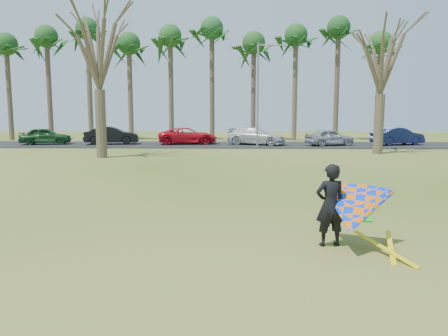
{
  "coord_description": "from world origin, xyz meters",
  "views": [
    {
      "loc": [
        0.4,
        -11.85,
        2.94
      ],
      "look_at": [
        0.0,
        2.0,
        1.1
      ],
      "focal_mm": 35.0,
      "sensor_mm": 36.0,
      "label": 1
    }
  ],
  "objects_px": {
    "kite_flyer": "(351,210)",
    "car_0": "(46,136)",
    "car_3": "(256,136)",
    "car_4": "(329,137)",
    "car_1": "(112,135)",
    "car_2": "(188,136)",
    "bare_tree_left": "(98,44)",
    "car_5": "(397,136)",
    "bare_tree_right": "(382,55)",
    "streetlight": "(260,90)"
  },
  "relations": [
    {
      "from": "car_0",
      "to": "bare_tree_right",
      "type": "bearing_deg",
      "value": -118.41
    },
    {
      "from": "car_1",
      "to": "car_2",
      "type": "xyz_separation_m",
      "value": [
        6.46,
        0.41,
        -0.04
      ]
    },
    {
      "from": "bare_tree_left",
      "to": "car_4",
      "type": "bearing_deg",
      "value": 29.74
    },
    {
      "from": "car_2",
      "to": "car_0",
      "type": "bearing_deg",
      "value": 86.42
    },
    {
      "from": "kite_flyer",
      "to": "car_2",
      "type": "bearing_deg",
      "value": 103.19
    },
    {
      "from": "car_2",
      "to": "car_3",
      "type": "relative_size",
      "value": 1.02
    },
    {
      "from": "bare_tree_right",
      "to": "car_4",
      "type": "bearing_deg",
      "value": 107.99
    },
    {
      "from": "car_3",
      "to": "car_4",
      "type": "relative_size",
      "value": 1.24
    },
    {
      "from": "car_0",
      "to": "car_1",
      "type": "xyz_separation_m",
      "value": [
        5.57,
        0.3,
        0.03
      ]
    },
    {
      "from": "car_5",
      "to": "kite_flyer",
      "type": "relative_size",
      "value": 1.85
    },
    {
      "from": "car_0",
      "to": "car_3",
      "type": "relative_size",
      "value": 0.84
    },
    {
      "from": "kite_flyer",
      "to": "car_0",
      "type": "bearing_deg",
      "value": 124.15
    },
    {
      "from": "car_1",
      "to": "car_0",
      "type": "bearing_deg",
      "value": 84.11
    },
    {
      "from": "car_0",
      "to": "car_2",
      "type": "height_order",
      "value": "car_0"
    },
    {
      "from": "car_5",
      "to": "kite_flyer",
      "type": "bearing_deg",
      "value": 138.93
    },
    {
      "from": "car_2",
      "to": "kite_flyer",
      "type": "relative_size",
      "value": 2.1
    },
    {
      "from": "bare_tree_right",
      "to": "car_3",
      "type": "relative_size",
      "value": 1.87
    },
    {
      "from": "bare_tree_left",
      "to": "car_4",
      "type": "relative_size",
      "value": 2.44
    },
    {
      "from": "car_3",
      "to": "car_4",
      "type": "xyz_separation_m",
      "value": [
        5.95,
        -0.82,
        -0.04
      ]
    },
    {
      "from": "kite_flyer",
      "to": "car_4",
      "type": "bearing_deg",
      "value": 79.1
    },
    {
      "from": "bare_tree_right",
      "to": "kite_flyer",
      "type": "xyz_separation_m",
      "value": [
        -7.18,
        -20.77,
        -5.71
      ]
    },
    {
      "from": "car_3",
      "to": "kite_flyer",
      "type": "height_order",
      "value": "kite_flyer"
    },
    {
      "from": "car_0",
      "to": "car_4",
      "type": "relative_size",
      "value": 1.05
    },
    {
      "from": "streetlight",
      "to": "car_3",
      "type": "xyz_separation_m",
      "value": [
        -0.11,
        2.96,
        -3.69
      ]
    },
    {
      "from": "bare_tree_right",
      "to": "streetlight",
      "type": "bearing_deg",
      "value": 152.97
    },
    {
      "from": "kite_flyer",
      "to": "bare_tree_right",
      "type": "bearing_deg",
      "value": 70.93
    },
    {
      "from": "bare_tree_right",
      "to": "streetlight",
      "type": "height_order",
      "value": "bare_tree_right"
    },
    {
      "from": "kite_flyer",
      "to": "bare_tree_left",
      "type": "bearing_deg",
      "value": 121.35
    },
    {
      "from": "bare_tree_left",
      "to": "car_2",
      "type": "bearing_deg",
      "value": 67.96
    },
    {
      "from": "bare_tree_right",
      "to": "kite_flyer",
      "type": "bearing_deg",
      "value": -109.07
    },
    {
      "from": "bare_tree_right",
      "to": "car_5",
      "type": "xyz_separation_m",
      "value": [
        3.8,
        6.91,
        -5.78
      ]
    },
    {
      "from": "car_3",
      "to": "car_5",
      "type": "height_order",
      "value": "car_5"
    },
    {
      "from": "streetlight",
      "to": "car_2",
      "type": "relative_size",
      "value": 1.59
    },
    {
      "from": "bare_tree_left",
      "to": "streetlight",
      "type": "xyz_separation_m",
      "value": [
        10.16,
        7.0,
        -2.45
      ]
    },
    {
      "from": "car_3",
      "to": "kite_flyer",
      "type": "xyz_separation_m",
      "value": [
        0.77,
        -27.73,
        0.08
      ]
    },
    {
      "from": "streetlight",
      "to": "car_3",
      "type": "relative_size",
      "value": 1.62
    },
    {
      "from": "car_3",
      "to": "car_4",
      "type": "distance_m",
      "value": 6.01
    },
    {
      "from": "bare_tree_left",
      "to": "bare_tree_right",
      "type": "height_order",
      "value": "bare_tree_left"
    },
    {
      "from": "streetlight",
      "to": "car_0",
      "type": "bearing_deg",
      "value": 171.45
    },
    {
      "from": "car_2",
      "to": "car_5",
      "type": "distance_m",
      "value": 17.59
    },
    {
      "from": "bare_tree_left",
      "to": "car_4",
      "type": "distance_m",
      "value": 19.44
    },
    {
      "from": "streetlight",
      "to": "car_5",
      "type": "distance_m",
      "value": 12.55
    },
    {
      "from": "bare_tree_left",
      "to": "kite_flyer",
      "type": "bearing_deg",
      "value": -58.65
    },
    {
      "from": "car_2",
      "to": "car_5",
      "type": "xyz_separation_m",
      "value": [
        17.58,
        -0.51,
        0.03
      ]
    },
    {
      "from": "car_1",
      "to": "car_3",
      "type": "relative_size",
      "value": 0.91
    },
    {
      "from": "bare_tree_left",
      "to": "car_3",
      "type": "xyz_separation_m",
      "value": [
        10.05,
        9.96,
        -6.14
      ]
    },
    {
      "from": "bare_tree_left",
      "to": "car_3",
      "type": "relative_size",
      "value": 1.97
    },
    {
      "from": "bare_tree_left",
      "to": "streetlight",
      "type": "distance_m",
      "value": 12.58
    },
    {
      "from": "car_2",
      "to": "car_3",
      "type": "xyz_separation_m",
      "value": [
        5.84,
        -0.46,
        0.02
      ]
    },
    {
      "from": "streetlight",
      "to": "car_5",
      "type": "relative_size",
      "value": 1.81
    }
  ]
}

